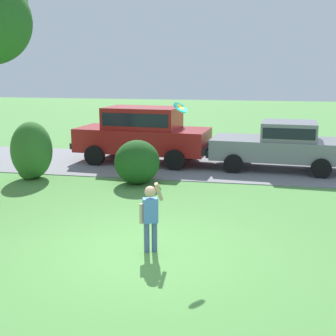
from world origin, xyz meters
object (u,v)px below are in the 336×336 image
(parked_sedan, at_px, (281,144))
(child_thrower, at_px, (150,213))
(parked_suv, at_px, (143,132))
(frisbee, at_px, (180,108))

(parked_sedan, height_order, child_thrower, parked_sedan)
(child_thrower, bearing_deg, parked_suv, 105.31)
(parked_suv, distance_m, child_thrower, 7.96)
(child_thrower, height_order, frisbee, frisbee)
(parked_sedan, relative_size, frisbee, 15.97)
(child_thrower, distance_m, frisbee, 2.05)
(parked_sedan, relative_size, parked_suv, 0.93)
(parked_suv, xyz_separation_m, frisbee, (2.46, -6.71, 1.42))
(parked_sedan, xyz_separation_m, child_thrower, (-2.54, -7.42, -0.13))
(parked_sedan, xyz_separation_m, frisbee, (-2.18, -6.47, 1.65))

